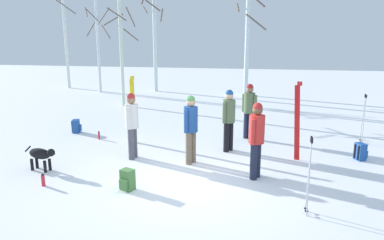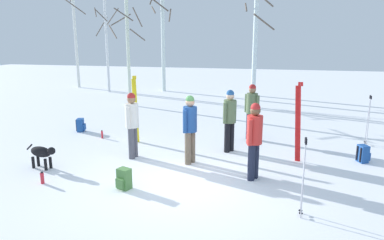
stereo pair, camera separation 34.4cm
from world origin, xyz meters
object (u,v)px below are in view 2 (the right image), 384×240
(birch_tree_0, at_px, (75,20))
(birch_tree_2, at_px, (128,46))
(ski_poles_1, at_px, (368,119))
(birch_tree_3, at_px, (163,39))
(backpack_0, at_px, (124,179))
(water_bottle_0, at_px, (42,178))
(person_3, at_px, (230,117))
(ski_poles_0, at_px, (303,175))
(person_4, at_px, (254,136))
(birch_tree_1, at_px, (106,42))
(person_0, at_px, (252,108))
(person_2, at_px, (190,125))
(backpack_1, at_px, (81,125))
(ski_pair_planted_2, at_px, (298,123))
(person_1, at_px, (132,121))
(ski_pair_planted_1, at_px, (135,110))
(birch_tree_4, at_px, (255,39))
(dog, at_px, (42,153))
(backpack_2, at_px, (363,154))
(water_bottle_1, at_px, (102,134))

(birch_tree_0, relative_size, birch_tree_2, 1.53)
(ski_poles_1, xyz_separation_m, birch_tree_3, (-9.22, 9.05, 2.24))
(backpack_0, xyz_separation_m, water_bottle_0, (-1.83, -0.17, -0.09))
(person_3, height_order, ski_poles_0, person_3)
(person_4, height_order, birch_tree_1, birch_tree_1)
(ski_poles_0, bearing_deg, person_0, 104.91)
(person_2, xyz_separation_m, backpack_1, (-4.32, 2.13, -0.77))
(water_bottle_0, bearing_deg, backpack_0, 5.23)
(ski_pair_planted_2, bearing_deg, ski_poles_1, 43.33)
(backpack_0, bearing_deg, water_bottle_0, -174.77)
(person_3, relative_size, birch_tree_2, 0.33)
(person_1, distance_m, backpack_1, 3.54)
(ski_pair_planted_2, distance_m, ski_poles_0, 2.97)
(person_1, distance_m, birch_tree_2, 7.73)
(person_0, bearing_deg, backpack_0, -117.17)
(ski_pair_planted_1, distance_m, water_bottle_0, 3.60)
(person_0, distance_m, ski_poles_1, 3.34)
(person_1, relative_size, birch_tree_1, 0.31)
(ski_poles_0, distance_m, birch_tree_1, 16.50)
(person_0, xyz_separation_m, ski_poles_0, (1.25, -4.70, -0.22))
(person_2, relative_size, ski_poles_1, 1.17)
(birch_tree_4, bearing_deg, birch_tree_3, 173.97)
(dog, bearing_deg, birch_tree_1, 109.71)
(person_2, bearing_deg, water_bottle_0, -144.15)
(person_1, distance_m, dog, 2.27)
(person_1, relative_size, person_4, 1.00)
(person_2, height_order, water_bottle_0, person_2)
(ski_pair_planted_2, height_order, birch_tree_0, birch_tree_0)
(backpack_1, bearing_deg, person_2, -26.28)
(person_2, bearing_deg, person_3, 55.37)
(dog, height_order, birch_tree_1, birch_tree_1)
(ski_poles_1, bearing_deg, birch_tree_0, 148.22)
(backpack_2, bearing_deg, birch_tree_3, 129.52)
(person_4, height_order, birch_tree_0, birch_tree_0)
(ski_poles_0, height_order, backpack_1, ski_poles_0)
(person_0, distance_m, dog, 5.99)
(ski_poles_0, distance_m, backpack_2, 3.71)
(ski_pair_planted_1, relative_size, backpack_0, 4.55)
(ski_pair_planted_2, xyz_separation_m, birch_tree_4, (-1.83, 10.42, 2.00))
(ski_poles_0, bearing_deg, person_4, 122.32)
(ski_poles_0, bearing_deg, dog, 170.79)
(ski_pair_planted_2, height_order, birch_tree_1, birch_tree_1)
(person_0, distance_m, backpack_2, 3.34)
(water_bottle_1, bearing_deg, person_4, -24.46)
(person_2, xyz_separation_m, birch_tree_1, (-7.59, 10.68, 1.90))
(ski_poles_1, height_order, backpack_0, ski_poles_1)
(ski_pair_planted_2, xyz_separation_m, water_bottle_1, (-5.80, 0.74, -0.88))
(backpack_1, distance_m, birch_tree_0, 12.22)
(birch_tree_4, bearing_deg, dog, -108.17)
(dog, distance_m, ski_poles_0, 5.97)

